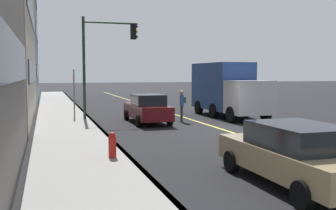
# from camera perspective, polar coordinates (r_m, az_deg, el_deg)

# --- Properties ---
(ground) EXTENTS (200.00, 200.00, 0.00)m
(ground) POSITION_cam_1_polar(r_m,az_deg,el_deg) (19.72, 7.40, -3.40)
(ground) COLOR black
(sidewalk_slab) EXTENTS (80.00, 3.03, 0.15)m
(sidewalk_slab) POSITION_cam_1_polar(r_m,az_deg,el_deg) (17.94, -14.02, -4.05)
(sidewalk_slab) COLOR gray
(sidewalk_slab) RESTS_ON ground
(curb_edge) EXTENTS (80.00, 0.16, 0.15)m
(curb_edge) POSITION_cam_1_polar(r_m,az_deg,el_deg) (18.08, -9.46, -3.91)
(curb_edge) COLOR slate
(curb_edge) RESTS_ON ground
(lane_stripe_center) EXTENTS (80.00, 0.16, 0.01)m
(lane_stripe_center) POSITION_cam_1_polar(r_m,az_deg,el_deg) (19.72, 7.40, -3.38)
(lane_stripe_center) COLOR #D8CC4C
(lane_stripe_center) RESTS_ON ground
(car_tan) EXTENTS (4.76, 2.01, 1.52)m
(car_tan) POSITION_cam_1_polar(r_m,az_deg,el_deg) (10.10, 18.02, -6.76)
(car_tan) COLOR tan
(car_tan) RESTS_ON ground
(car_maroon) EXTENTS (4.70, 1.89, 1.59)m
(car_maroon) POSITION_cam_1_polar(r_m,az_deg,el_deg) (21.70, -3.04, -0.53)
(car_maroon) COLOR #591116
(car_maroon) RESTS_ON ground
(truck_blue) EXTENTS (7.07, 2.46, 3.40)m
(truck_blue) POSITION_cam_1_polar(r_m,az_deg,el_deg) (24.99, 8.53, 2.35)
(truck_blue) COLOR silver
(truck_blue) RESTS_ON ground
(pedestrian_with_backpack) EXTENTS (0.47, 0.45, 1.79)m
(pedestrian_with_backpack) POSITION_cam_1_polar(r_m,az_deg,el_deg) (22.02, 2.05, 0.24)
(pedestrian_with_backpack) COLOR #383838
(pedestrian_with_backpack) RESTS_ON ground
(traffic_light_mast) EXTENTS (0.28, 3.22, 5.92)m
(traffic_light_mast) POSITION_cam_1_polar(r_m,az_deg,el_deg) (22.98, -9.26, 7.73)
(traffic_light_mast) COLOR #1E3823
(traffic_light_mast) RESTS_ON ground
(street_sign_post) EXTENTS (0.60, 0.08, 2.97)m
(street_sign_post) POSITION_cam_1_polar(r_m,az_deg,el_deg) (23.85, -13.50, 2.10)
(street_sign_post) COLOR slate
(street_sign_post) RESTS_ON ground
(fire_hydrant) EXTENTS (0.24, 0.24, 0.94)m
(fire_hydrant) POSITION_cam_1_polar(r_m,az_deg,el_deg) (12.25, -8.09, -6.12)
(fire_hydrant) COLOR red
(fire_hydrant) RESTS_ON ground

